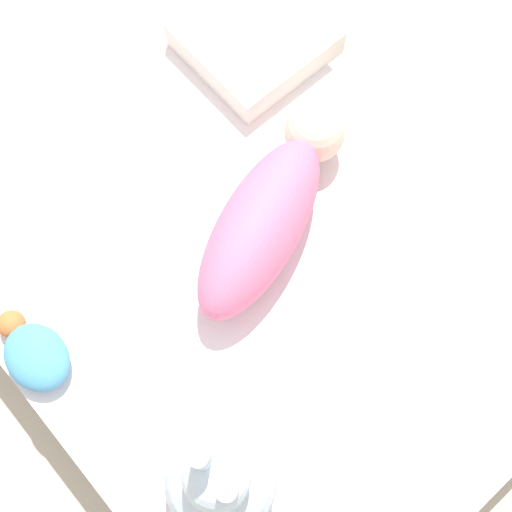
# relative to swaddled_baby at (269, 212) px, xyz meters

# --- Properties ---
(ground_plane) EXTENTS (12.00, 12.00, 0.00)m
(ground_plane) POSITION_rel_swaddled_baby_xyz_m (-0.07, 0.11, -0.32)
(ground_plane) COLOR #B2A893
(bed_mattress) EXTENTS (1.21, 0.96, 0.23)m
(bed_mattress) POSITION_rel_swaddled_baby_xyz_m (-0.07, 0.11, -0.20)
(bed_mattress) COLOR white
(bed_mattress) RESTS_ON ground_plane
(swaddled_baby) EXTENTS (0.30, 0.52, 0.18)m
(swaddled_baby) POSITION_rel_swaddled_baby_xyz_m (0.00, 0.00, 0.00)
(swaddled_baby) COLOR pink
(swaddled_baby) RESTS_ON bed_mattress
(pillow) EXTENTS (0.29, 0.29, 0.07)m
(pillow) POSITION_rel_swaddled_baby_xyz_m (0.35, -0.27, -0.05)
(pillow) COLOR white
(pillow) RESTS_ON bed_mattress
(bunny_plush) EXTENTS (0.20, 0.20, 0.36)m
(bunny_plush) POSITION_rel_swaddled_baby_xyz_m (-0.33, 0.40, 0.04)
(bunny_plush) COLOR silver
(bunny_plush) RESTS_ON bed_mattress
(turtle_plush) EXTENTS (0.19, 0.12, 0.07)m
(turtle_plush) POSITION_rel_swaddled_baby_xyz_m (0.10, 0.53, -0.05)
(turtle_plush) COLOR #4C99C6
(turtle_plush) RESTS_ON bed_mattress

